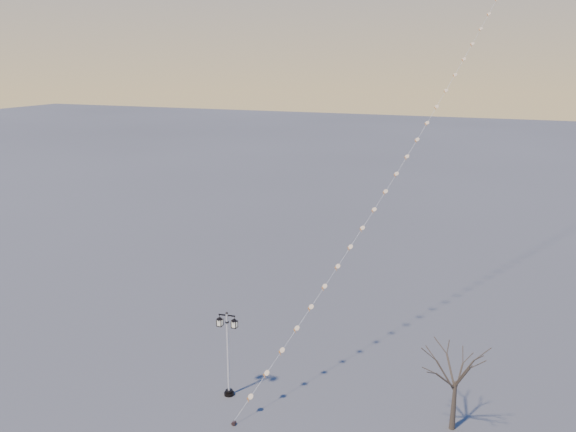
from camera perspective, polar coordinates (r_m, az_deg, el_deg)
The scene contains 4 objects.
ground at distance 28.10m, azimuth -2.82°, elevation -18.59°, with size 300.00×300.00×0.00m, color #525252.
street_lamp at distance 28.29m, azimuth -5.87°, elevation -12.82°, with size 1.09×0.48×4.29m.
bare_tree at distance 26.55m, azimuth 16.08°, elevation -14.10°, with size 2.50×2.50×4.15m.
kite_train at distance 39.40m, azimuth 16.94°, elevation 17.07°, with size 14.14×38.89×35.04m.
Camera 1 is at (9.84, -21.26, 15.52)m, focal length 36.56 mm.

